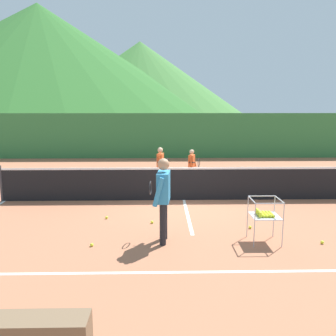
% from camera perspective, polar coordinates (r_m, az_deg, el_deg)
% --- Properties ---
extents(ground_plane, '(120.00, 120.00, 0.00)m').
position_cam_1_polar(ground_plane, '(10.37, 2.60, -5.22)').
color(ground_plane, '#A86647').
extents(line_baseline_near, '(10.46, 0.08, 0.01)m').
position_cam_1_polar(line_baseline_near, '(6.15, 5.49, -16.49)').
color(line_baseline_near, white).
rests_on(line_baseline_near, ground).
extents(line_baseline_far, '(10.46, 0.08, 0.01)m').
position_cam_1_polar(line_baseline_far, '(15.38, 1.33, -0.09)').
color(line_baseline_far, white).
rests_on(line_baseline_far, ground).
extents(line_sideline_west, '(0.08, 9.67, 0.01)m').
position_cam_1_polar(line_sideline_west, '(11.30, -25.02, -4.88)').
color(line_sideline_west, white).
rests_on(line_sideline_west, ground).
extents(line_service_center, '(0.08, 5.68, 0.01)m').
position_cam_1_polar(line_service_center, '(10.37, 2.60, -5.20)').
color(line_service_center, white).
rests_on(line_service_center, ground).
extents(tennis_net, '(10.67, 0.08, 1.05)m').
position_cam_1_polar(tennis_net, '(10.25, 2.62, -2.53)').
color(tennis_net, '#333338').
rests_on(tennis_net, ground).
extents(instructor, '(0.44, 0.81, 1.73)m').
position_cam_1_polar(instructor, '(7.02, -0.81, -4.00)').
color(instructor, black).
rests_on(instructor, ground).
extents(student_0, '(0.42, 0.69, 1.33)m').
position_cam_1_polar(student_0, '(12.06, -1.20, 0.87)').
color(student_0, black).
rests_on(student_0, ground).
extents(student_1, '(0.41, 0.67, 1.23)m').
position_cam_1_polar(student_1, '(12.31, 3.93, 0.77)').
color(student_1, black).
rests_on(student_1, ground).
extents(ball_cart, '(0.58, 0.58, 0.90)m').
position_cam_1_polar(ball_cart, '(7.40, 15.39, -7.26)').
color(ball_cart, '#B7B7BC').
rests_on(ball_cart, ground).
extents(tennis_ball_2, '(0.07, 0.07, 0.07)m').
position_cam_1_polar(tennis_ball_2, '(7.86, 23.79, -10.99)').
color(tennis_ball_2, yellow).
rests_on(tennis_ball_2, ground).
extents(tennis_ball_4, '(0.07, 0.07, 0.07)m').
position_cam_1_polar(tennis_ball_4, '(9.34, -1.16, -6.74)').
color(tennis_ball_4, yellow).
rests_on(tennis_ball_4, ground).
extents(tennis_ball_5, '(0.07, 0.07, 0.07)m').
position_cam_1_polar(tennis_ball_5, '(8.82, -9.96, -7.93)').
color(tennis_ball_5, yellow).
rests_on(tennis_ball_5, ground).
extents(tennis_ball_6, '(0.07, 0.07, 0.07)m').
position_cam_1_polar(tennis_ball_6, '(7.25, -12.30, -12.11)').
color(tennis_ball_6, yellow).
rests_on(tennis_ball_6, ground).
extents(tennis_ball_7, '(0.07, 0.07, 0.07)m').
position_cam_1_polar(tennis_ball_7, '(8.25, 13.20, -9.36)').
color(tennis_ball_7, yellow).
rests_on(tennis_ball_7, ground).
extents(tennis_ball_8, '(0.07, 0.07, 0.07)m').
position_cam_1_polar(tennis_ball_8, '(8.38, -2.62, -8.78)').
color(tennis_ball_8, yellow).
rests_on(tennis_ball_8, ground).
extents(windscreen_fence, '(23.02, 0.08, 2.34)m').
position_cam_1_polar(windscreen_fence, '(18.32, 0.91, 5.26)').
color(windscreen_fence, '#33753D').
rests_on(windscreen_fence, ground).
extents(hill_0, '(59.17, 59.17, 18.62)m').
position_cam_1_polar(hill_0, '(62.86, -20.03, 15.64)').
color(hill_0, '#2D6628').
rests_on(hill_0, ground).
extents(hill_1, '(39.93, 39.93, 13.73)m').
position_cam_1_polar(hill_1, '(64.74, -4.51, 13.86)').
color(hill_1, '#427A38').
rests_on(hill_1, ground).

